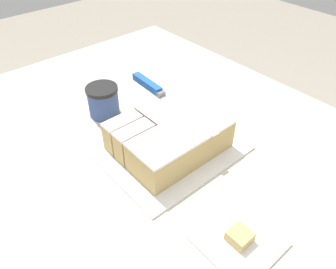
{
  "coord_description": "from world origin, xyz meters",
  "views": [
    {
      "loc": [
        0.54,
        -0.43,
        1.52
      ],
      "look_at": [
        0.03,
        0.01,
        0.96
      ],
      "focal_mm": 35.0,
      "sensor_mm": 36.0,
      "label": 1
    }
  ],
  "objects_px": {
    "brownie": "(240,236)",
    "knife": "(155,89)",
    "cake": "(169,134)",
    "coffee_cup": "(103,101)",
    "cake_board": "(168,147)"
  },
  "relations": [
    {
      "from": "brownie",
      "to": "knife",
      "type": "bearing_deg",
      "value": 162.49
    },
    {
      "from": "cake",
      "to": "brownie",
      "type": "xyz_separation_m",
      "value": [
        0.32,
        -0.08,
        -0.03
      ]
    },
    {
      "from": "cake_board",
      "to": "cake",
      "type": "xyz_separation_m",
      "value": [
        0.0,
        0.0,
        0.05
      ]
    },
    {
      "from": "cake_board",
      "to": "coffee_cup",
      "type": "xyz_separation_m",
      "value": [
        -0.25,
        -0.04,
        0.05
      ]
    },
    {
      "from": "cake_board",
      "to": "knife",
      "type": "relative_size",
      "value": 1.03
    },
    {
      "from": "coffee_cup",
      "to": "brownie",
      "type": "relative_size",
      "value": 2.14
    },
    {
      "from": "brownie",
      "to": "cake",
      "type": "bearing_deg",
      "value": 165.47
    },
    {
      "from": "cake",
      "to": "coffee_cup",
      "type": "bearing_deg",
      "value": -169.55
    },
    {
      "from": "knife",
      "to": "coffee_cup",
      "type": "xyz_separation_m",
      "value": [
        -0.12,
        -0.11,
        -0.05
      ]
    },
    {
      "from": "cake_board",
      "to": "coffee_cup",
      "type": "height_order",
      "value": "coffee_cup"
    },
    {
      "from": "coffee_cup",
      "to": "brownie",
      "type": "height_order",
      "value": "coffee_cup"
    },
    {
      "from": "cake",
      "to": "knife",
      "type": "relative_size",
      "value": 0.78
    },
    {
      "from": "knife",
      "to": "coffee_cup",
      "type": "relative_size",
      "value": 3.64
    },
    {
      "from": "cake",
      "to": "coffee_cup",
      "type": "height_order",
      "value": "coffee_cup"
    },
    {
      "from": "knife",
      "to": "brownie",
      "type": "distance_m",
      "value": 0.48
    }
  ]
}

